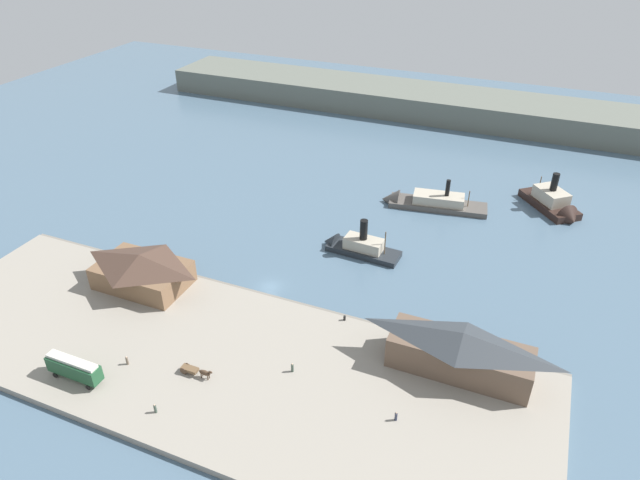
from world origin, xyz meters
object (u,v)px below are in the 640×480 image
object	(u,v)px
mooring_post_center_east	(104,255)
ferry_mid_harbor	(555,205)
ferry_shed_customs_shed	(460,352)
pedestrian_at_waters_edge	(155,409)
mooring_post_center_west	(345,318)
street_tram	(74,368)
ferry_departing_north	(424,202)
horse_cart	(196,371)
ferry_outer_harbor	(355,246)
pedestrian_near_west_shed	(127,361)
ferry_shed_east_terminal	(142,270)
pedestrian_walking_west	(292,368)
pedestrian_near_cart	(396,416)

from	to	relation	value
mooring_post_center_east	ferry_mid_harbor	distance (m)	103.38
ferry_shed_customs_shed	pedestrian_at_waters_edge	world-z (taller)	ferry_shed_customs_shed
mooring_post_center_west	street_tram	bearing A→B (deg)	-138.91
ferry_shed_customs_shed	ferry_mid_harbor	size ratio (longest dim) A/B	1.30
mooring_post_center_west	ferry_departing_north	size ratio (longest dim) A/B	0.03
horse_cart	ferry_outer_harbor	bearing A→B (deg)	76.96
horse_cart	ferry_departing_north	size ratio (longest dim) A/B	0.22
ferry_departing_north	pedestrian_near_west_shed	bearing A→B (deg)	-112.89
ferry_outer_harbor	ferry_departing_north	distance (m)	27.10
ferry_shed_east_terminal	pedestrian_at_waters_edge	size ratio (longest dim) A/B	10.57
pedestrian_walking_west	ferry_outer_harbor	distance (m)	38.36
ferry_shed_customs_shed	horse_cart	world-z (taller)	ferry_shed_customs_shed
pedestrian_at_waters_edge	pedestrian_walking_west	xyz separation A→B (m)	(14.89, 15.09, 0.03)
mooring_post_center_west	ferry_mid_harbor	distance (m)	66.68
ferry_shed_customs_shed	ferry_mid_harbor	xyz separation A→B (m)	(11.07, 63.04, -3.35)
horse_cart	pedestrian_at_waters_edge	xyz separation A→B (m)	(-1.31, -8.57, -0.19)
ferry_outer_harbor	horse_cart	bearing A→B (deg)	-103.04
horse_cart	ferry_mid_harbor	size ratio (longest dim) A/B	0.33
ferry_shed_customs_shed	pedestrian_walking_west	bearing A→B (deg)	-156.51
ferry_shed_customs_shed	pedestrian_at_waters_edge	bearing A→B (deg)	-146.71
ferry_shed_east_terminal	ferry_outer_harbor	world-z (taller)	ferry_outer_harbor
ferry_shed_customs_shed	ferry_mid_harbor	distance (m)	64.09
ferry_shed_east_terminal	pedestrian_at_waters_edge	bearing A→B (deg)	-49.60
mooring_post_center_east	street_tram	bearing A→B (deg)	-55.74
ferry_shed_east_terminal	horse_cart	distance (m)	27.97
mooring_post_center_west	mooring_post_center_east	bearing A→B (deg)	-179.50
street_tram	ferry_mid_harbor	world-z (taller)	ferry_mid_harbor
street_tram	ferry_mid_harbor	distance (m)	109.42
pedestrian_walking_west	ferry_departing_north	size ratio (longest dim) A/B	0.07
ferry_shed_customs_shed	ferry_outer_harbor	distance (m)	39.04
pedestrian_walking_west	ferry_outer_harbor	world-z (taller)	ferry_outer_harbor
ferry_mid_harbor	ferry_outer_harbor	bearing A→B (deg)	-137.33
ferry_shed_east_terminal	horse_cart	xyz separation A→B (m)	(22.54, -16.37, -2.53)
ferry_shed_east_terminal	pedestrian_walking_west	bearing A→B (deg)	-15.25
pedestrian_near_west_shed	ferry_shed_customs_shed	bearing A→B (deg)	21.37
mooring_post_center_west	ferry_outer_harbor	distance (m)	24.25
horse_cart	ferry_shed_customs_shed	bearing A→B (deg)	24.29
pedestrian_near_west_shed	mooring_post_center_east	world-z (taller)	pedestrian_near_west_shed
ferry_mid_harbor	ferry_shed_customs_shed	bearing A→B (deg)	-99.96
ferry_mid_harbor	ferry_departing_north	size ratio (longest dim) A/B	0.66
street_tram	horse_cart	bearing A→B (deg)	25.13
ferry_shed_east_terminal	street_tram	xyz separation A→B (m)	(5.84, -24.21, -1.10)
pedestrian_near_west_shed	ferry_departing_north	bearing A→B (deg)	67.11
ferry_outer_harbor	ferry_mid_harbor	size ratio (longest dim) A/B	1.00
horse_cart	ferry_shed_east_terminal	bearing A→B (deg)	144.01
ferry_shed_customs_shed	ferry_mid_harbor	bearing A→B (deg)	80.04
ferry_mid_harbor	ferry_departing_north	xyz separation A→B (m)	(-29.40, -9.59, -0.53)
ferry_shed_customs_shed	ferry_outer_harbor	xyz separation A→B (m)	(-27.15, 27.82, -3.69)
horse_cart	pedestrian_near_west_shed	bearing A→B (deg)	-168.91
mooring_post_center_east	pedestrian_near_cart	bearing A→B (deg)	-14.36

